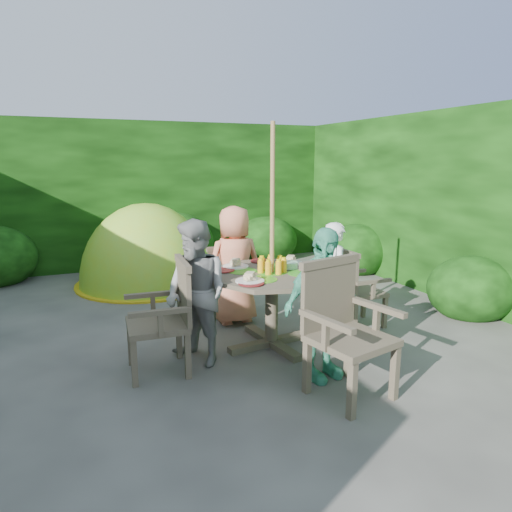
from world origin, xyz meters
name	(u,v)px	position (x,y,z in m)	size (l,w,h in m)	color
ground	(190,337)	(0.00, 0.00, 0.00)	(60.00, 60.00, 0.00)	#44423D
hedge_enclosure	(160,208)	(0.00, 1.33, 1.25)	(9.00, 9.00, 2.50)	black
patio_table	(272,284)	(0.72, -0.52, 0.64)	(1.47, 1.47, 0.92)	#443B2C
parasol_pole	(272,239)	(0.71, -0.52, 1.10)	(0.04, 0.04, 2.20)	olive
garden_chair_right	(355,287)	(1.81, -0.38, 0.46)	(0.46, 0.52, 0.85)	#443B2C
garden_chair_left	(167,315)	(-0.37, -0.67, 0.51)	(0.55, 0.61, 0.96)	#443B2C
garden_chair_back	(223,279)	(0.58, 0.58, 0.45)	(0.52, 0.47, 0.84)	#443B2C
garden_chair_front	(343,327)	(0.84, -1.60, 0.55)	(0.73, 0.67, 1.04)	#443B2C
child_right	(335,278)	(1.51, -0.42, 0.60)	(0.44, 0.29, 1.21)	white
child_left	(197,293)	(-0.08, -0.62, 0.67)	(0.65, 0.51, 1.34)	gray
child_back	(235,265)	(0.62, 0.28, 0.68)	(0.66, 0.43, 1.35)	#EC8761
child_front	(322,304)	(0.81, -1.31, 0.66)	(0.77, 0.32, 1.31)	#51BD97
dome_tent	(149,283)	(-0.01, 2.39, 0.00)	(2.15, 2.15, 2.45)	#A9CF27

